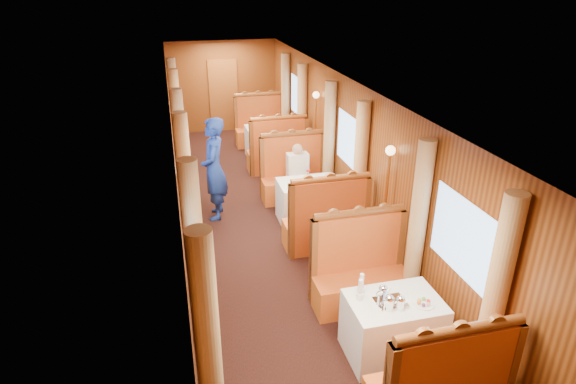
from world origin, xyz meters
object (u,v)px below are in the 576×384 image
object	(u,v)px
banquette_mid_aft	(294,178)
banquette_far_aft	(260,128)
teapot_back	(383,294)
fruit_plate	(423,303)
table_near	(392,327)
table_mid	(308,201)
teapot_left	(389,304)
tea_tray	(390,302)
steward	(214,169)
table_far	(268,142)
banquette_near_aft	(360,275)
rose_vase_mid	(308,173)
banquette_mid_fwd	(326,225)
banquette_far_fwd	(277,154)
rose_vase_far	(268,120)
passenger	(298,168)
teapot_right	(400,304)

from	to	relation	value
banquette_mid_aft	banquette_far_aft	xyz separation A→B (m)	(0.00, 3.50, 0.00)
teapot_back	fruit_plate	xyz separation A→B (m)	(0.40, -0.20, -0.05)
table_near	banquette_mid_aft	world-z (taller)	banquette_mid_aft
table_mid	teapot_left	size ratio (longest dim) A/B	5.89
tea_tray	steward	distance (m)	4.35
table_far	teapot_left	world-z (taller)	teapot_left
banquette_near_aft	table_far	distance (m)	5.99
rose_vase_mid	banquette_mid_fwd	bearing A→B (deg)	-89.20
banquette_far_fwd	steward	distance (m)	2.55
table_far	rose_vase_far	world-z (taller)	rose_vase_far
rose_vase_mid	passenger	bearing A→B (deg)	88.94
teapot_back	rose_vase_far	bearing A→B (deg)	79.49
banquette_far_aft	teapot_back	bearing A→B (deg)	-90.93
banquette_mid_aft	table_far	distance (m)	2.49
steward	banquette_mid_fwd	bearing A→B (deg)	54.70
table_mid	banquette_mid_fwd	xyz separation A→B (m)	(0.00, -1.01, 0.05)
table_near	teapot_left	bearing A→B (deg)	-137.77
table_near	passenger	world-z (taller)	passenger
banquette_mid_aft	teapot_left	size ratio (longest dim) A/B	7.52
table_mid	banquette_mid_fwd	size ratio (longest dim) A/B	0.78
banquette_mid_aft	teapot_right	distance (m)	4.68
teapot_back	rose_vase_far	distance (m)	6.93
teapot_right	fruit_plate	xyz separation A→B (m)	(0.29, 0.01, -0.05)
banquette_mid_aft	teapot_right	xyz separation A→B (m)	(-0.02, -4.66, 0.39)
banquette_near_aft	banquette_far_fwd	world-z (taller)	same
table_near	rose_vase_far	size ratio (longest dim) A/B	2.92
tea_tray	passenger	distance (m)	4.24
teapot_back	rose_vase_mid	world-z (taller)	rose_vase_mid
steward	banquette_far_aft	bearing A→B (deg)	167.41
table_mid	teapot_right	xyz separation A→B (m)	(-0.02, -3.65, 0.44)
banquette_mid_fwd	teapot_right	bearing A→B (deg)	-90.49
table_far	teapot_right	bearing A→B (deg)	-90.18
banquette_mid_fwd	teapot_right	xyz separation A→B (m)	(-0.02, -2.64, 0.39)
table_near	passenger	xyz separation A→B (m)	(-0.00, 4.22, 0.37)
table_far	passenger	world-z (taller)	passenger
teapot_right	fruit_plate	distance (m)	0.30
table_near	banquette_far_fwd	distance (m)	5.99
banquette_near_aft	banquette_mid_aft	bearing A→B (deg)	90.00
banquette_far_fwd	table_mid	bearing A→B (deg)	-90.00
table_near	rose_vase_far	world-z (taller)	rose_vase_far
teapot_right	passenger	bearing A→B (deg)	94.97
banquette_mid_aft	teapot_back	xyz separation A→B (m)	(-0.13, -4.45, 0.39)
teapot_left	passenger	distance (m)	4.35
teapot_back	fruit_plate	world-z (taller)	teapot_back
banquette_far_aft	rose_vase_far	size ratio (longest dim) A/B	3.72
rose_vase_mid	table_far	bearing A→B (deg)	89.78
banquette_mid_aft	rose_vase_mid	world-z (taller)	banquette_mid_aft
passenger	banquette_mid_aft	bearing A→B (deg)	90.00
rose_vase_far	table_near	bearing A→B (deg)	-90.01
tea_tray	fruit_plate	bearing A→B (deg)	-19.70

